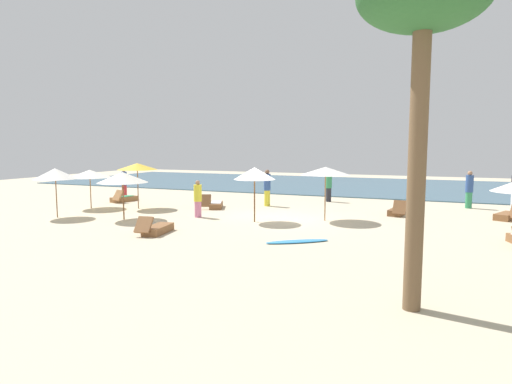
{
  "coord_description": "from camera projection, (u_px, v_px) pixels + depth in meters",
  "views": [
    {
      "loc": [
        6.65,
        -17.43,
        3.23
      ],
      "look_at": [
        -0.77,
        0.58,
        1.1
      ],
      "focal_mm": 30.57,
      "sensor_mm": 36.0,
      "label": 1
    }
  ],
  "objects": [
    {
      "name": "surfboard",
      "position": [
        297.0,
        241.0,
        14.42
      ],
      "size": [
        2.02,
        1.61,
        0.07
      ],
      "color": "#338CCC",
      "rests_on": "ground_plane"
    },
    {
      "name": "umbrella_4",
      "position": [
        55.0,
        174.0,
        19.14
      ],
      "size": [
        1.83,
        1.83,
        2.19
      ],
      "color": "brown",
      "rests_on": "ground_plane"
    },
    {
      "name": "ground_plane",
      "position": [
        267.0,
        219.0,
        18.89
      ],
      "size": [
        60.0,
        60.0,
        0.0
      ],
      "primitive_type": "plane",
      "color": "beige"
    },
    {
      "name": "lounger_2",
      "position": [
        123.0,
        199.0,
        24.67
      ],
      "size": [
        0.95,
        1.75,
        0.72
      ],
      "color": "olive",
      "rests_on": "ground_plane"
    },
    {
      "name": "lounger_4",
      "position": [
        215.0,
        205.0,
        22.18
      ],
      "size": [
        1.18,
        1.73,
        0.75
      ],
      "color": "brown",
      "rests_on": "ground_plane"
    },
    {
      "name": "umbrella_0",
      "position": [
        255.0,
        174.0,
        18.02
      ],
      "size": [
        1.73,
        1.73,
        2.29
      ],
      "color": "brown",
      "rests_on": "ground_plane"
    },
    {
      "name": "person_1",
      "position": [
        329.0,
        186.0,
        24.61
      ],
      "size": [
        0.48,
        0.48,
        1.8
      ],
      "color": "#26262D",
      "rests_on": "ground_plane"
    },
    {
      "name": "palm_1",
      "position": [
        423.0,
        7.0,
        7.96
      ],
      "size": [
        2.46,
        2.46,
        6.64
      ],
      "color": "brown",
      "rests_on": "ground_plane"
    },
    {
      "name": "lounger_1",
      "position": [
        398.0,
        211.0,
        20.02
      ],
      "size": [
        0.84,
        1.7,
        0.75
      ],
      "color": "brown",
      "rests_on": "ground_plane"
    },
    {
      "name": "lounger_0",
      "position": [
        157.0,
        229.0,
        15.85
      ],
      "size": [
        0.84,
        1.76,
        0.69
      ],
      "color": "brown",
      "rests_on": "ground_plane"
    },
    {
      "name": "person_0",
      "position": [
        469.0,
        189.0,
        22.07
      ],
      "size": [
        0.51,
        0.51,
        1.9
      ],
      "color": "#338C59",
      "rests_on": "ground_plane"
    },
    {
      "name": "person_2",
      "position": [
        267.0,
        188.0,
        22.86
      ],
      "size": [
        0.44,
        0.44,
        1.92
      ],
      "color": "yellow",
      "rests_on": "ground_plane"
    },
    {
      "name": "umbrella_5",
      "position": [
        123.0,
        177.0,
        18.62
      ],
      "size": [
        2.13,
        2.13,
        2.06
      ],
      "color": "brown",
      "rests_on": "ground_plane"
    },
    {
      "name": "person_4",
      "position": [
        124.0,
        183.0,
        26.33
      ],
      "size": [
        0.42,
        0.42,
        1.79
      ],
      "color": "#BF3338",
      "rests_on": "ground_plane"
    },
    {
      "name": "person_3",
      "position": [
        198.0,
        199.0,
        19.34
      ],
      "size": [
        0.49,
        0.49,
        1.65
      ],
      "color": "#D17299",
      "rests_on": "ground_plane"
    },
    {
      "name": "umbrella_6",
      "position": [
        90.0,
        174.0,
        21.95
      ],
      "size": [
        2.09,
        2.09,
        1.96
      ],
      "color": "olive",
      "rests_on": "ground_plane"
    },
    {
      "name": "ocean_water",
      "position": [
        344.0,
        185.0,
        34.51
      ],
      "size": [
        48.0,
        16.0,
        0.06
      ],
      "primitive_type": "cube",
      "color": "#3D6075",
      "rests_on": "ground_plane"
    },
    {
      "name": "lounger_3",
      "position": [
        508.0,
        216.0,
        18.78
      ],
      "size": [
        1.25,
        1.74,
        0.73
      ],
      "color": "brown",
      "rests_on": "ground_plane"
    },
    {
      "name": "umbrella_1",
      "position": [
        137.0,
        166.0,
        21.83
      ],
      "size": [
        1.97,
        1.97,
        2.3
      ],
      "color": "brown",
      "rests_on": "ground_plane"
    },
    {
      "name": "umbrella_3",
      "position": [
        326.0,
        171.0,
        18.31
      ],
      "size": [
        2.09,
        2.09,
        2.29
      ],
      "color": "olive",
      "rests_on": "ground_plane"
    }
  ]
}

